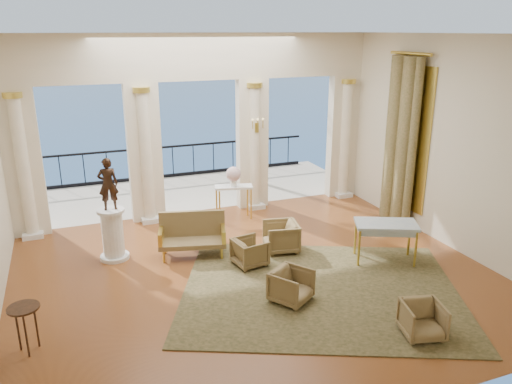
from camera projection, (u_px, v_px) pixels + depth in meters
name	position (u px, v px, depth m)	size (l,w,h in m)	color
floor	(255.00, 276.00, 9.71)	(9.00, 9.00, 0.00)	#4E2811
room_walls	(281.00, 143.00, 7.83)	(9.00, 9.00, 9.00)	beige
arcade	(200.00, 114.00, 12.29)	(9.00, 0.56, 4.50)	#FDEECE
terrace	(185.00, 192.00, 14.86)	(10.00, 3.60, 0.10)	beige
balustrade	(173.00, 164.00, 16.14)	(9.00, 0.06, 1.03)	black
palm_tree	(238.00, 46.00, 14.98)	(2.00, 2.00, 4.50)	#4C3823
sea	(89.00, 115.00, 64.74)	(160.00, 160.00, 0.00)	navy
curtain	(400.00, 142.00, 11.89)	(0.33, 1.40, 4.09)	brown
window_frame	(407.00, 138.00, 11.92)	(0.04, 1.60, 3.40)	gold
wall_sconce	(257.00, 127.00, 12.61)	(0.30, 0.11, 0.33)	gold
rug	(320.00, 290.00, 9.17)	(4.98, 3.88, 0.02)	#2E3217
armchair_a	(291.00, 284.00, 8.71)	(0.63, 0.59, 0.65)	#4D3A21
armchair_b	(423.00, 318.00, 7.72)	(0.60, 0.56, 0.62)	#4D3A21
armchair_c	(281.00, 235.00, 10.71)	(0.69, 0.65, 0.71)	#4D3A21
armchair_d	(250.00, 251.00, 10.07)	(0.61, 0.57, 0.63)	#4D3A21
settee	(192.00, 234.00, 10.51)	(1.49, 0.92, 0.92)	#4D3A21
game_table	(386.00, 227.00, 10.11)	(1.40, 1.12, 0.84)	#A5BED2
pedestal	(113.00, 235.00, 10.29)	(0.60, 0.60, 1.09)	silver
statue	(108.00, 184.00, 9.95)	(0.39, 0.26, 1.08)	black
console_table	(234.00, 192.00, 12.39)	(0.99, 0.58, 0.88)	silver
urn	(233.00, 175.00, 12.26)	(0.37, 0.37, 0.49)	white
side_table	(24.00, 313.00, 7.25)	(0.46, 0.46, 0.75)	black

